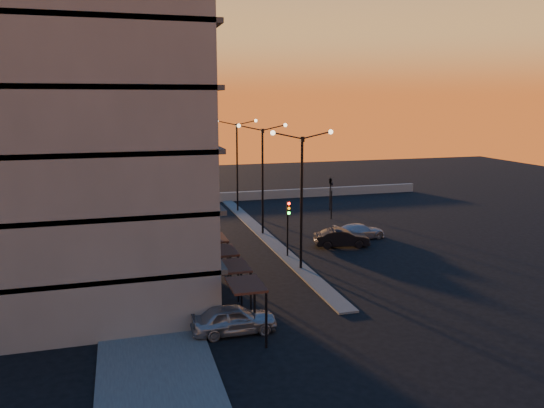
{
  "coord_description": "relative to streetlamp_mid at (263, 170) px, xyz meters",
  "views": [
    {
      "loc": [
        -11.55,
        -32.86,
        11.44
      ],
      "look_at": [
        -0.42,
        5.66,
        3.53
      ],
      "focal_mm": 35.0,
      "sensor_mm": 36.0,
      "label": 1
    }
  ],
  "objects": [
    {
      "name": "car_sedan",
      "position": [
        5.0,
        -5.46,
        -4.89
      ],
      "size": [
        4.49,
        2.23,
        1.41
      ],
      "primitive_type": "imported",
      "rotation": [
        0.0,
        0.0,
        1.39
      ],
      "color": "black",
      "rests_on": "ground"
    },
    {
      "name": "parapet",
      "position": [
        2.0,
        16.0,
        -5.09
      ],
      "size": [
        44.0,
        0.5,
        1.0
      ],
      "primitive_type": "cube",
      "color": "slate",
      "rests_on": "ground"
    },
    {
      "name": "building",
      "position": [
        -14.0,
        -9.97,
        6.32
      ],
      "size": [
        14.35,
        17.08,
        25.0
      ],
      "color": "slate",
      "rests_on": "ground"
    },
    {
      "name": "car_wagon",
      "position": [
        7.43,
        -3.6,
        -4.95
      ],
      "size": [
        4.61,
        2.4,
        1.28
      ],
      "primitive_type": "imported",
      "rotation": [
        0.0,
        0.0,
        1.71
      ],
      "color": "#A6A7AD",
      "rests_on": "ground"
    },
    {
      "name": "median",
      "position": [
        0.0,
        0.0,
        -5.53
      ],
      "size": [
        1.2,
        36.0,
        0.12
      ],
      "primitive_type": "cube",
      "color": "#4C4D4A",
      "rests_on": "ground"
    },
    {
      "name": "signal_east_a",
      "position": [
        8.0,
        4.0,
        -3.66
      ],
      "size": [
        0.13,
        0.16,
        3.6
      ],
      "color": "black",
      "rests_on": "ground"
    },
    {
      "name": "streetlamp_mid",
      "position": [
        0.0,
        0.0,
        0.0
      ],
      "size": [
        4.32,
        0.32,
        9.51
      ],
      "color": "black",
      "rests_on": "ground"
    },
    {
      "name": "sidewalk_west",
      "position": [
        -10.5,
        -6.0,
        -5.53
      ],
      "size": [
        5.0,
        40.0,
        0.12
      ],
      "primitive_type": "cube",
      "color": "#4C4D4A",
      "rests_on": "ground"
    },
    {
      "name": "ground",
      "position": [
        0.0,
        -10.0,
        -5.59
      ],
      "size": [
        120.0,
        120.0,
        0.0
      ],
      "primitive_type": "plane",
      "color": "black",
      "rests_on": "ground"
    },
    {
      "name": "streetlamp_near",
      "position": [
        0.0,
        -10.0,
        0.0
      ],
      "size": [
        4.32,
        0.32,
        9.51
      ],
      "color": "black",
      "rests_on": "ground"
    },
    {
      "name": "streetlamp_far",
      "position": [
        0.0,
        10.0,
        0.0
      ],
      "size": [
        4.32,
        0.32,
        9.51
      ],
      "color": "black",
      "rests_on": "ground"
    },
    {
      "name": "car_hatchback",
      "position": [
        -6.5,
        -18.57,
        -4.87
      ],
      "size": [
        4.27,
        1.74,
        1.45
      ],
      "primitive_type": "imported",
      "rotation": [
        0.0,
        0.0,
        1.56
      ],
      "color": "#989B9F",
      "rests_on": "ground"
    },
    {
      "name": "signal_east_b",
      "position": [
        9.5,
        8.0,
        -2.49
      ],
      "size": [
        0.42,
        1.99,
        3.6
      ],
      "color": "black",
      "rests_on": "ground"
    },
    {
      "name": "traffic_light_main",
      "position": [
        0.0,
        -7.13,
        -2.7
      ],
      "size": [
        0.28,
        0.44,
        4.25
      ],
      "color": "black",
      "rests_on": "ground"
    }
  ]
}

